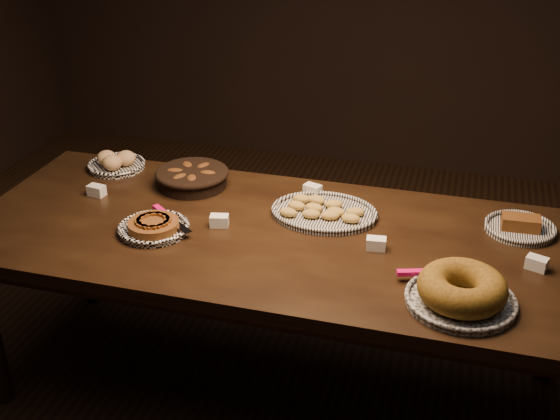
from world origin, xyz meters
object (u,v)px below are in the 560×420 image
(madeleine_platter, at_px, (323,211))
(bundt_cake_plate, at_px, (461,291))
(apple_tart_plate, at_px, (154,226))
(buffet_table, at_px, (279,249))

(madeleine_platter, height_order, bundt_cake_plate, bundt_cake_plate)
(apple_tart_plate, relative_size, madeleine_platter, 0.71)
(apple_tart_plate, xyz_separation_m, bundt_cake_plate, (1.14, -0.17, 0.03))
(madeleine_platter, bearing_deg, bundt_cake_plate, -57.18)
(buffet_table, relative_size, bundt_cake_plate, 6.10)
(buffet_table, relative_size, apple_tart_plate, 8.08)
(madeleine_platter, bearing_deg, apple_tart_plate, -169.63)
(buffet_table, height_order, apple_tart_plate, apple_tart_plate)
(buffet_table, height_order, madeleine_platter, madeleine_platter)
(buffet_table, distance_m, apple_tart_plate, 0.48)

